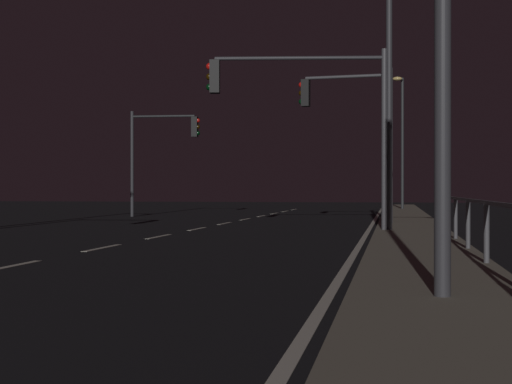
{
  "coord_description": "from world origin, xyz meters",
  "views": [
    {
      "loc": [
        6.31,
        -2.39,
        1.29
      ],
      "look_at": [
        1.39,
        24.07,
        1.21
      ],
      "focal_mm": 51.81,
      "sensor_mm": 36.0,
      "label": 1
    }
  ],
  "objects": [
    {
      "name": "ground_plane",
      "position": [
        0.0,
        17.5,
        0.0
      ],
      "size": [
        112.0,
        112.0,
        0.0
      ],
      "primitive_type": "plane",
      "color": "black",
      "rests_on": "ground"
    },
    {
      "name": "sidewalk_right",
      "position": [
        6.85,
        17.5,
        0.07
      ],
      "size": [
        2.11,
        77.0,
        0.14
      ],
      "primitive_type": "cube",
      "color": "gray",
      "rests_on": "ground"
    },
    {
      "name": "lane_markings_center",
      "position": [
        0.0,
        21.0,
        0.01
      ],
      "size": [
        0.14,
        50.0,
        0.01
      ],
      "color": "silver",
      "rests_on": "ground"
    },
    {
      "name": "lane_edge_line",
      "position": [
        5.55,
        22.5,
        0.01
      ],
      "size": [
        0.14,
        53.0,
        0.01
      ],
      "color": "silver",
      "rests_on": "ground"
    },
    {
      "name": "traffic_light_overhead_east",
      "position": [
        3.78,
        18.78,
        3.87
      ],
      "size": [
        5.16,
        0.98,
        5.2
      ],
      "color": "#4C4C51",
      "rests_on": "sidewalk_right"
    },
    {
      "name": "traffic_light_near_left",
      "position": [
        4.84,
        23.63,
        3.89
      ],
      "size": [
        3.31,
        0.52,
        5.37
      ],
      "color": "#4C4C51",
      "rests_on": "sidewalk_right"
    },
    {
      "name": "traffic_light_mid_right",
      "position": [
        -4.55,
        31.4,
        3.54
      ],
      "size": [
        3.38,
        0.46,
        5.05
      ],
      "color": "#38383D",
      "rests_on": "ground"
    },
    {
      "name": "street_lamp_mid_block",
      "position": [
        6.26,
        19.5,
        4.56
      ],
      "size": [
        0.72,
        1.62,
        7.4
      ],
      "color": "#38383D",
      "rests_on": "sidewalk_right"
    },
    {
      "name": "street_lamp_corner",
      "position": [
        6.8,
        42.88,
        4.83
      ],
      "size": [
        0.68,
        1.66,
        7.92
      ],
      "color": "#2D3033",
      "rests_on": "sidewalk_right"
    },
    {
      "name": "barrier_fence",
      "position": [
        7.76,
        8.21,
        0.87
      ],
      "size": [
        0.09,
        20.52,
        0.98
      ],
      "color": "#59595E",
      "rests_on": "sidewalk_right"
    }
  ]
}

